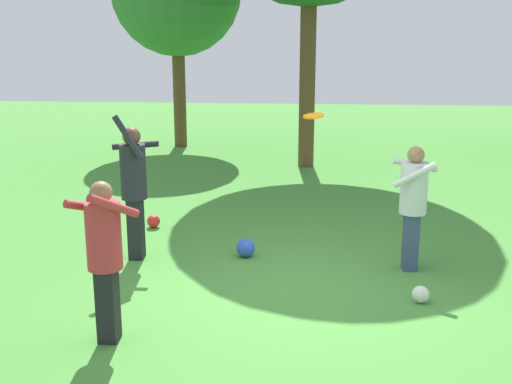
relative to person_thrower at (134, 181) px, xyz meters
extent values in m
plane|color=#478C38|center=(2.14, -0.91, -1.07)|extent=(40.00, 40.00, 0.00)
cube|color=black|center=(0.00, 0.00, -0.66)|extent=(0.19, 0.22, 0.84)
cylinder|color=#23232D|center=(0.00, 0.00, 0.13)|extent=(0.34, 0.34, 0.73)
sphere|color=brown|center=(0.00, 0.00, 0.60)|extent=(0.24, 0.24, 0.24)
cylinder|color=#23232D|center=(-0.01, 0.20, 0.44)|extent=(0.63, 0.11, 0.13)
cylinder|color=#23232D|center=(0.01, -0.20, 0.62)|extent=(0.39, 0.10, 0.57)
cube|color=#38476B|center=(3.62, -0.10, -0.70)|extent=(0.19, 0.22, 0.75)
cylinder|color=silver|center=(3.62, -0.10, 0.01)|extent=(0.34, 0.34, 0.65)
sphere|color=#8C6647|center=(3.62, -0.10, 0.43)|extent=(0.21, 0.21, 0.21)
cylinder|color=silver|center=(3.58, -0.30, 0.22)|extent=(0.53, 0.16, 0.35)
cylinder|color=silver|center=(3.65, 0.09, 0.26)|extent=(0.57, 0.17, 0.17)
cube|color=black|center=(0.36, -2.34, -0.69)|extent=(0.19, 0.22, 0.76)
cylinder|color=#B72D38|center=(0.36, -2.34, 0.02)|extent=(0.34, 0.34, 0.66)
sphere|color=#8C6647|center=(0.36, -2.34, 0.45)|extent=(0.22, 0.22, 0.22)
cylinder|color=#B72D38|center=(0.20, -2.22, 0.26)|extent=(0.41, 0.48, 0.26)
cylinder|color=#B72D38|center=(0.51, -2.47, 0.35)|extent=(0.40, 0.47, 0.32)
cylinder|color=orange|center=(2.35, 0.11, 0.87)|extent=(0.38, 0.38, 0.06)
sphere|color=red|center=(-0.11, 1.38, -0.97)|extent=(0.21, 0.21, 0.21)
sphere|color=blue|center=(1.46, 0.17, -0.95)|extent=(0.26, 0.26, 0.26)
sphere|color=white|center=(3.59, -1.16, -0.98)|extent=(0.20, 0.20, 0.20)
cylinder|color=brown|center=(2.22, 6.30, 1.16)|extent=(0.35, 0.35, 4.46)
cylinder|color=brown|center=(-1.13, 8.57, 0.43)|extent=(0.33, 0.33, 3.00)
camera|label=1|loc=(2.30, -7.99, 1.92)|focal=44.69mm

